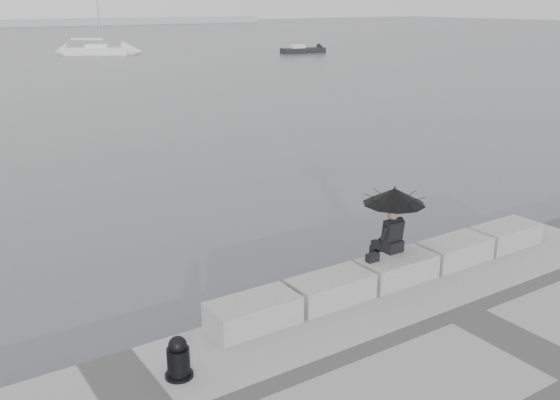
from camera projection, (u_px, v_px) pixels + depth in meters
ground at (380, 294)px, 13.18m from camera, size 360.00×360.00×0.00m
stone_block_far_left at (253, 313)px, 10.81m from camera, size 1.60×0.80×0.50m
stone_block_left at (331, 289)px, 11.70m from camera, size 1.60×0.80×0.50m
stone_block_centre at (397, 269)px, 12.59m from camera, size 1.60×0.80×0.50m
stone_block_right at (455, 251)px, 13.48m from camera, size 1.60×0.80×0.50m
stone_block_far_right at (506, 236)px, 14.38m from camera, size 1.60×0.80×0.50m
seated_person at (394, 204)px, 12.51m from camera, size 1.27×1.27×1.39m
bag at (373, 258)px, 12.30m from camera, size 0.26×0.15×0.16m
mooring_bollard at (178, 360)px, 9.32m from camera, size 0.43×0.43×0.68m
sailboat_right at (97, 50)px, 71.47m from camera, size 7.36×5.68×12.90m
small_motorboat at (303, 50)px, 73.83m from camera, size 5.52×2.30×1.10m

